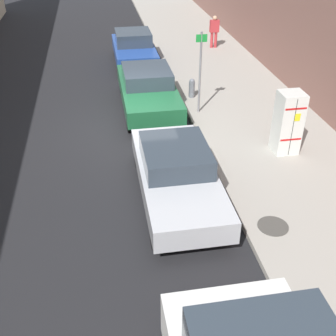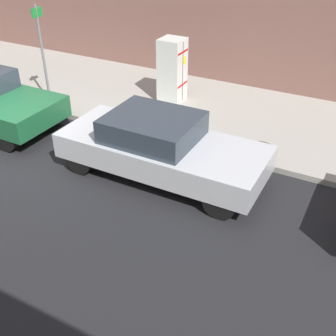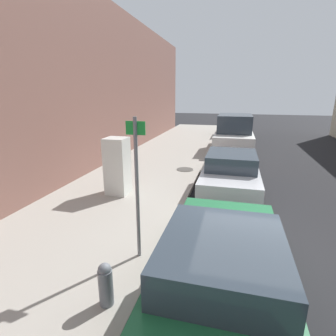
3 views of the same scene
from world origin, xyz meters
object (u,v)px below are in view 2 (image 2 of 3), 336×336
parked_sedan_silver (160,146)px  street_sign_post (42,51)px  fire_hydrant (16,83)px  discarded_refrigerator (172,71)px

parked_sedan_silver → street_sign_post: bearing=-109.7°
street_sign_post → fire_hydrant: (-0.04, -1.31, -1.16)m
discarded_refrigerator → fire_hydrant: bearing=-67.5°
parked_sedan_silver → discarded_refrigerator: bearing=-156.3°
discarded_refrigerator → parked_sedan_silver: (3.49, 1.53, -0.33)m
street_sign_post → parked_sedan_silver: 4.95m
fire_hydrant → parked_sedan_silver: (1.68, 5.89, 0.20)m
discarded_refrigerator → fire_hydrant: (1.81, -4.36, -0.54)m
street_sign_post → parked_sedan_silver: size_ratio=0.61×
fire_hydrant → parked_sedan_silver: parked_sedan_silver is taller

